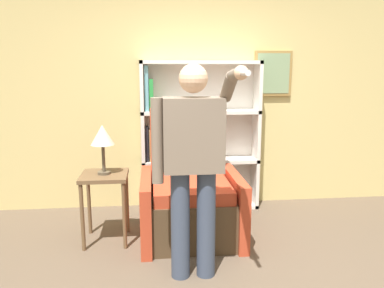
# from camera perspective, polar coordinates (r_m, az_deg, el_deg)

# --- Properties ---
(wall_back) EXTENTS (8.00, 0.11, 2.80)m
(wall_back) POSITION_cam_1_polar(r_m,az_deg,el_deg) (4.53, 0.38, 8.01)
(wall_back) COLOR tan
(wall_back) RESTS_ON ground_plane
(bookcase) EXTENTS (1.39, 0.28, 1.76)m
(bookcase) POSITION_cam_1_polar(r_m,az_deg,el_deg) (4.44, 0.08, 0.94)
(bookcase) COLOR silver
(bookcase) RESTS_ON ground_plane
(armchair) EXTENTS (0.98, 0.91, 1.26)m
(armchair) POSITION_cam_1_polar(r_m,az_deg,el_deg) (3.81, -0.27, -8.23)
(armchair) COLOR #4C3823
(armchair) RESTS_ON ground_plane
(person_standing) EXTENTS (0.61, 0.78, 1.70)m
(person_standing) POSITION_cam_1_polar(r_m,az_deg,el_deg) (2.87, 0.18, -2.27)
(person_standing) COLOR #384256
(person_standing) RESTS_ON ground_plane
(side_table) EXTENTS (0.44, 0.44, 0.68)m
(side_table) POSITION_cam_1_polar(r_m,az_deg,el_deg) (3.71, -13.14, -6.38)
(side_table) COLOR brown
(side_table) RESTS_ON ground_plane
(table_lamp) EXTENTS (0.22, 0.22, 0.47)m
(table_lamp) POSITION_cam_1_polar(r_m,az_deg,el_deg) (3.60, -13.48, 1.05)
(table_lamp) COLOR #4C4233
(table_lamp) RESTS_ON side_table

